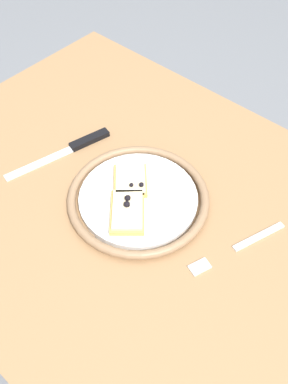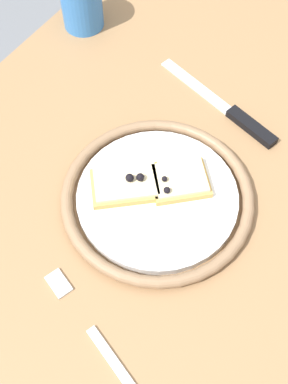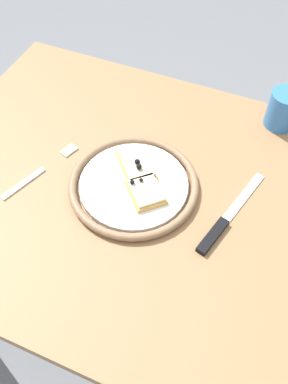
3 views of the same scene
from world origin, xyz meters
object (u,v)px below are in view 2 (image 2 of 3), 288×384
pizza_slice_far (180,180)px  plate (158,197)px  knife (236,115)px  cup (82,3)px  pizza_slice_near (126,184)px  dining_table (162,225)px  fork (93,333)px

pizza_slice_far → plate: bearing=156.5°
plate → knife: size_ratio=1.15×
cup → plate: bearing=-127.6°
pizza_slice_near → pizza_slice_far: 0.08m
pizza_slice_far → cup: 0.39m
knife → cup: 0.34m
plate → dining_table: bearing=1.8°
pizza_slice_near → fork: 0.21m
plate → pizza_slice_far: 0.04m
pizza_slice_near → cup: cup is taller
pizza_slice_near → dining_table: bearing=-55.5°
pizza_slice_far → cup: (0.21, 0.33, 0.02)m
plate → fork: size_ratio=1.40×
plate → fork: 0.21m
plate → pizza_slice_near: 0.05m
pizza_slice_near → cup: bearing=46.6°
dining_table → pizza_slice_far: (0.02, -0.02, 0.12)m
knife → fork: size_ratio=1.21×
dining_table → knife: size_ratio=4.12×
plate → pizza_slice_near: (-0.01, 0.04, 0.01)m
pizza_slice_far → knife: (0.16, -0.01, -0.02)m
pizza_slice_near → fork: (-0.19, -0.08, -0.02)m
dining_table → pizza_slice_near: 0.13m
knife → cup: size_ratio=2.65×
dining_table → plate: bearing=-178.2°
plate → pizza_slice_far: size_ratio=2.67×
dining_table → knife: knife is taller
pizza_slice_far → cup: size_ratio=1.14×
knife → fork: bearing=-177.6°
dining_table → cup: size_ratio=10.93×
pizza_slice_far → fork: 0.24m
dining_table → pizza_slice_far: 0.13m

